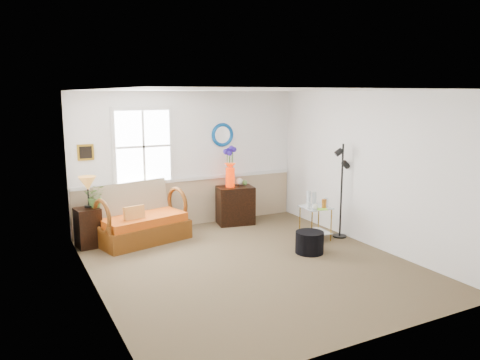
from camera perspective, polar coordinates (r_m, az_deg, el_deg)
name	(u,v)px	position (r m, az deg, el deg)	size (l,w,h in m)	color
floor	(251,265)	(7.19, 1.36, -10.30)	(4.50, 5.00, 0.01)	brown
ceiling	(252,90)	(6.72, 1.46, 10.91)	(4.50, 5.00, 0.01)	white
walls	(252,180)	(6.84, 1.41, -0.05)	(4.51, 5.01, 2.60)	white
wainscot	(190,203)	(9.22, -6.06, -2.75)	(4.46, 0.02, 0.90)	tan
chair_rail	(190,179)	(9.11, -6.09, 0.12)	(4.46, 0.04, 0.06)	white
window	(143,147)	(8.73, -11.70, 4.02)	(1.14, 0.06, 1.44)	white
picture	(86,152)	(8.53, -18.32, 3.22)	(0.28, 0.03, 0.28)	#B88920
mirror	(222,135)	(9.28, -2.17, 5.53)	(0.47, 0.47, 0.07)	#015DA7
loveseat	(141,213)	(8.34, -11.93, -3.98)	(1.53, 0.87, 1.00)	brown
throw_pillow	(134,217)	(8.12, -12.74, -4.36)	(0.36, 0.09, 0.36)	orange
lamp_stand	(88,228)	(8.29, -18.04, -5.54)	(0.38, 0.38, 0.67)	black
table_lamp	(88,192)	(8.17, -18.04, -1.43)	(0.29, 0.29, 0.53)	#BE792E
potted_plant	(96,198)	(8.20, -17.19, -2.17)	(0.35, 0.39, 0.30)	#42682B
cabinet	(235,205)	(9.26, -0.57, -3.11)	(0.70, 0.45, 0.75)	black
flower_vase	(230,167)	(9.11, -1.21, 1.58)	(0.23, 0.23, 0.78)	red
side_table	(315,223)	(8.40, 9.16, -5.21)	(0.47, 0.47, 0.59)	#AF8322
tabletop_items	(317,200)	(8.27, 9.40, -2.40)	(0.44, 0.44, 0.27)	silver
floor_lamp	(341,191)	(8.50, 12.26, -1.33)	(0.24, 0.24, 1.69)	black
ottoman	(310,242)	(7.72, 8.47, -7.53)	(0.46, 0.46, 0.35)	black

